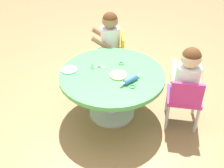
{
  "coord_description": "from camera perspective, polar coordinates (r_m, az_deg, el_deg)",
  "views": [
    {
      "loc": [
        -1.94,
        0.7,
        1.84
      ],
      "look_at": [
        0.0,
        0.0,
        0.36
      ],
      "focal_mm": 44.19,
      "sensor_mm": 36.0,
      "label": 1
    }
  ],
  "objects": [
    {
      "name": "ground_plane",
      "position": [
        2.77,
        -0.0,
        -5.99
      ],
      "size": [
        10.0,
        10.0,
        0.0
      ],
      "primitive_type": "plane",
      "color": "#9E7247"
    },
    {
      "name": "craft_table",
      "position": [
        2.53,
        -0.0,
        0.29
      ],
      "size": [
        0.96,
        0.96,
        0.47
      ],
      "color": "silver",
      "rests_on": "ground"
    },
    {
      "name": "child_chair_left",
      "position": [
        2.54,
        14.7,
        -2.84
      ],
      "size": [
        0.41,
        0.41,
        0.54
      ],
      "color": "#B7B7BC",
      "rests_on": "ground"
    },
    {
      "name": "seated_child_left",
      "position": [
        2.44,
        15.45,
        1.9
      ],
      "size": [
        0.43,
        0.4,
        0.51
      ],
      "color": "#3F4772",
      "rests_on": "ground"
    },
    {
      "name": "child_chair_right",
      "position": [
        3.13,
        0.27,
        6.34
      ],
      "size": [
        0.38,
        0.38,
        0.54
      ],
      "color": "#B7B7BC",
      "rests_on": "ground"
    },
    {
      "name": "seated_child_right",
      "position": [
        3.02,
        -0.49,
        10.07
      ],
      "size": [
        0.36,
        0.41,
        0.51
      ],
      "color": "#3F4772",
      "rests_on": "ground"
    },
    {
      "name": "rolling_pin",
      "position": [
        2.35,
        3.83,
        0.91
      ],
      "size": [
        0.11,
        0.22,
        0.05
      ],
      "color": "#3F72CC",
      "rests_on": "craft_table"
    },
    {
      "name": "craft_scissors",
      "position": [
        2.56,
        -3.41,
        3.55
      ],
      "size": [
        0.1,
        0.14,
        0.01
      ],
      "color": "silver",
      "rests_on": "craft_table"
    },
    {
      "name": "playdough_blob_0",
      "position": [
        2.54,
        -8.82,
        2.93
      ],
      "size": [
        0.15,
        0.15,
        0.01
      ],
      "primitive_type": "cylinder",
      "color": "#8CCCF2",
      "rests_on": "craft_table"
    },
    {
      "name": "playdough_blob_1",
      "position": [
        2.44,
        1.31,
        1.81
      ],
      "size": [
        0.16,
        0.16,
        0.01
      ],
      "primitive_type": "cylinder",
      "color": "#F2CC72",
      "rests_on": "craft_table"
    },
    {
      "name": "cookie_cutter_0",
      "position": [
        2.31,
        4.22,
        -0.5
      ],
      "size": [
        0.06,
        0.06,
        0.01
      ],
      "primitive_type": "torus",
      "color": "#4CB259",
      "rests_on": "craft_table"
    },
    {
      "name": "cookie_cutter_1",
      "position": [
        2.61,
        1.91,
        4.3
      ],
      "size": [
        0.05,
        0.05,
        0.01
      ],
      "primitive_type": "torus",
      "color": "#4CB259",
      "rests_on": "craft_table"
    }
  ]
}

